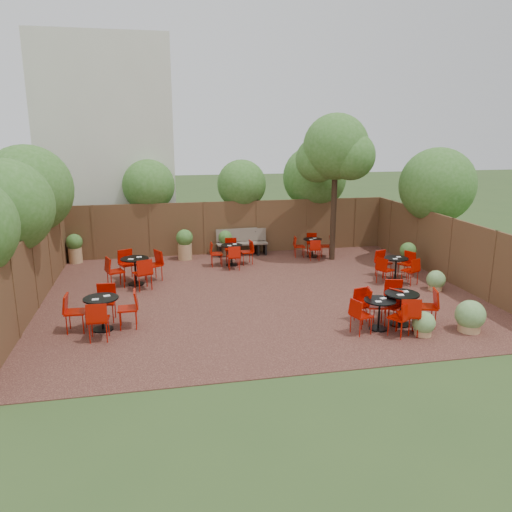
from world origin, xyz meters
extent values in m
plane|color=#354F23|center=(0.00, 0.00, 0.00)|extent=(80.00, 80.00, 0.00)
cube|color=#361A16|center=(0.00, 0.00, 0.01)|extent=(12.00, 10.00, 0.02)
cube|color=brown|center=(0.00, 5.00, 1.00)|extent=(12.00, 0.08, 2.00)
cube|color=brown|center=(-6.00, 0.00, 1.00)|extent=(0.08, 10.00, 2.00)
cube|color=brown|center=(6.00, 0.00, 1.00)|extent=(0.08, 10.00, 2.00)
cube|color=beige|center=(-4.50, 8.00, 4.00)|extent=(5.00, 4.00, 8.00)
sphere|color=#376922|center=(-6.60, 3.00, 2.82)|extent=(2.72, 2.72, 2.72)
sphere|color=#376922|center=(-6.50, 0.00, 2.72)|extent=(2.41, 2.41, 2.41)
sphere|color=#376922|center=(-3.00, 5.70, 2.58)|extent=(1.93, 1.93, 1.93)
sphere|color=#376922|center=(0.50, 5.60, 2.56)|extent=(1.88, 1.88, 1.88)
sphere|color=#376922|center=(3.50, 5.80, 2.76)|extent=(2.53, 2.53, 2.53)
sphere|color=#376922|center=(6.60, 2.00, 2.76)|extent=(2.55, 2.55, 2.55)
cylinder|color=black|center=(3.41, 3.29, 2.13)|extent=(0.25, 0.25, 4.22)
sphere|color=#376922|center=(3.41, 3.29, 4.03)|extent=(2.27, 2.27, 2.27)
sphere|color=#376922|center=(2.91, 3.69, 3.57)|extent=(1.59, 1.59, 1.59)
sphere|color=#376922|center=(3.81, 2.89, 3.73)|extent=(1.66, 1.66, 1.66)
cube|color=brown|center=(0.49, 4.55, 0.47)|extent=(1.57, 0.51, 0.05)
cube|color=brown|center=(0.49, 4.76, 0.75)|extent=(1.56, 0.16, 0.47)
cube|color=black|center=(-0.22, 4.55, 0.23)|extent=(0.08, 0.47, 0.42)
cube|color=black|center=(1.19, 4.55, 0.23)|extent=(0.08, 0.47, 0.42)
cube|color=brown|center=(0.16, 4.55, 0.48)|extent=(1.62, 0.59, 0.05)
cube|color=brown|center=(0.16, 4.76, 0.76)|extent=(1.60, 0.23, 0.48)
cube|color=black|center=(-0.56, 4.55, 0.23)|extent=(0.10, 0.48, 0.42)
cube|color=black|center=(0.88, 4.55, 0.23)|extent=(0.10, 0.48, 0.42)
cylinder|color=black|center=(2.83, 3.80, 0.03)|extent=(0.40, 0.40, 0.03)
cylinder|color=black|center=(2.83, 3.80, 0.35)|extent=(0.04, 0.04, 0.63)
cylinder|color=black|center=(2.83, 3.80, 0.68)|extent=(0.68, 0.68, 0.03)
cube|color=white|center=(2.93, 3.87, 0.70)|extent=(0.14, 0.11, 0.01)
cube|color=white|center=(2.74, 3.69, 0.70)|extent=(0.14, 0.11, 0.01)
cylinder|color=black|center=(-3.49, 1.59, 0.04)|extent=(0.49, 0.49, 0.03)
cylinder|color=black|center=(-3.49, 1.59, 0.43)|extent=(0.06, 0.06, 0.77)
cylinder|color=black|center=(-3.49, 1.59, 0.83)|extent=(0.84, 0.84, 0.03)
cube|color=white|center=(-3.36, 1.67, 0.85)|extent=(0.19, 0.16, 0.02)
cube|color=white|center=(-3.60, 1.45, 0.85)|extent=(0.19, 0.16, 0.02)
cylinder|color=black|center=(4.43, 0.38, 0.03)|extent=(0.43, 0.43, 0.03)
cylinder|color=black|center=(4.43, 0.38, 0.38)|extent=(0.05, 0.05, 0.68)
cylinder|color=black|center=(4.43, 0.38, 0.73)|extent=(0.74, 0.74, 0.03)
cube|color=white|center=(4.54, 0.46, 0.75)|extent=(0.16, 0.14, 0.01)
cube|color=white|center=(4.33, 0.27, 0.75)|extent=(0.16, 0.14, 0.01)
cylinder|color=black|center=(2.83, -3.04, 0.04)|extent=(0.47, 0.47, 0.03)
cylinder|color=black|center=(2.83, -3.04, 0.42)|extent=(0.05, 0.05, 0.75)
cylinder|color=black|center=(2.83, -3.04, 0.80)|extent=(0.81, 0.81, 0.03)
cube|color=white|center=(2.96, -2.95, 0.83)|extent=(0.17, 0.13, 0.02)
cube|color=white|center=(2.72, -3.17, 0.83)|extent=(0.17, 0.13, 0.02)
cylinder|color=black|center=(-4.16, -1.92, 0.04)|extent=(0.47, 0.47, 0.03)
cylinder|color=black|center=(-4.16, -1.92, 0.41)|extent=(0.05, 0.05, 0.75)
cylinder|color=black|center=(-4.16, -1.92, 0.80)|extent=(0.81, 0.81, 0.03)
cube|color=white|center=(-4.03, -1.83, 0.82)|extent=(0.16, 0.12, 0.02)
cube|color=white|center=(-4.26, -2.04, 0.82)|extent=(0.16, 0.12, 0.02)
cylinder|color=black|center=(-0.29, 3.19, 0.03)|extent=(0.43, 0.43, 0.03)
cylinder|color=black|center=(-0.29, 3.19, 0.38)|extent=(0.05, 0.05, 0.68)
cylinder|color=black|center=(-0.29, 3.19, 0.73)|extent=(0.74, 0.74, 0.03)
cube|color=white|center=(-0.17, 3.27, 0.75)|extent=(0.14, 0.10, 0.01)
cube|color=white|center=(-0.39, 3.08, 0.75)|extent=(0.14, 0.10, 0.01)
cylinder|color=black|center=(2.20, -3.18, 0.03)|extent=(0.43, 0.43, 0.03)
cylinder|color=black|center=(2.20, -3.18, 0.38)|extent=(0.05, 0.05, 0.68)
cylinder|color=black|center=(2.20, -3.18, 0.73)|extent=(0.74, 0.74, 0.03)
cube|color=white|center=(2.32, -3.11, 0.75)|extent=(0.16, 0.14, 0.01)
cube|color=white|center=(2.10, -3.30, 0.75)|extent=(0.16, 0.14, 0.01)
cylinder|color=tan|center=(-1.82, 4.35, 0.31)|extent=(0.50, 0.50, 0.58)
sphere|color=#376922|center=(-1.82, 4.35, 0.82)|extent=(0.60, 0.60, 0.60)
cylinder|color=tan|center=(-0.30, 4.70, 0.26)|extent=(0.43, 0.43, 0.49)
sphere|color=#376922|center=(-0.30, 4.70, 0.70)|extent=(0.51, 0.51, 0.51)
cylinder|color=tan|center=(-5.65, 4.66, 0.29)|extent=(0.47, 0.47, 0.54)
sphere|color=#376922|center=(-5.65, 4.66, 0.77)|extent=(0.56, 0.56, 0.56)
cylinder|color=tan|center=(5.29, 1.25, 0.28)|extent=(0.45, 0.45, 0.51)
sphere|color=#376922|center=(5.29, 1.25, 0.73)|extent=(0.54, 0.54, 0.54)
cylinder|color=tan|center=(4.22, -3.72, 0.13)|extent=(0.50, 0.50, 0.23)
sphere|color=#64924C|center=(4.22, -3.72, 0.42)|extent=(0.69, 0.69, 0.69)
cylinder|color=tan|center=(3.04, -3.73, 0.11)|extent=(0.38, 0.38, 0.17)
sphere|color=#64924C|center=(3.04, -3.73, 0.32)|extent=(0.52, 0.52, 0.52)
cylinder|color=tan|center=(5.14, -0.75, 0.11)|extent=(0.40, 0.40, 0.18)
sphere|color=#64924C|center=(5.14, -0.75, 0.34)|extent=(0.54, 0.54, 0.54)
camera|label=1|loc=(-2.85, -13.35, 4.57)|focal=34.99mm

